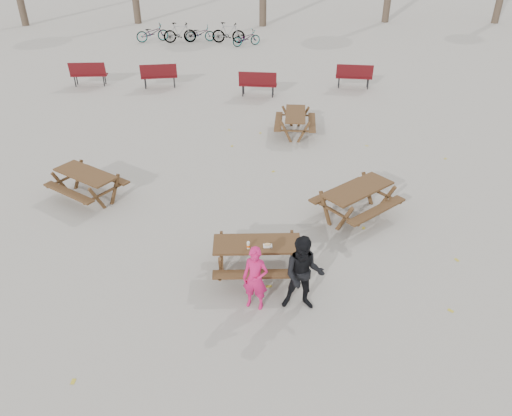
{
  "coord_description": "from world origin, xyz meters",
  "views": [
    {
      "loc": [
        -0.23,
        -8.28,
        6.73
      ],
      "look_at": [
        0.0,
        1.0,
        1.0
      ],
      "focal_mm": 35.0,
      "sensor_mm": 36.0,
      "label": 1
    }
  ],
  "objects_px": {
    "child": "(255,278)",
    "picnic_table_east": "(357,202)",
    "adult": "(304,274)",
    "main_picnic_table": "(257,250)",
    "food_tray": "(268,246)",
    "picnic_table_far": "(295,124)",
    "picnic_table_north": "(87,185)",
    "soda_bottle": "(248,245)"
  },
  "relations": [
    {
      "from": "soda_bottle",
      "to": "picnic_table_north",
      "type": "bearing_deg",
      "value": 140.72
    },
    {
      "from": "child",
      "to": "adult",
      "type": "relative_size",
      "value": 0.85
    },
    {
      "from": "main_picnic_table",
      "to": "food_tray",
      "type": "bearing_deg",
      "value": -31.78
    },
    {
      "from": "main_picnic_table",
      "to": "picnic_table_east",
      "type": "relative_size",
      "value": 0.96
    },
    {
      "from": "main_picnic_table",
      "to": "child",
      "type": "height_order",
      "value": "child"
    },
    {
      "from": "soda_bottle",
      "to": "picnic_table_north",
      "type": "distance_m",
      "value": 5.42
    },
    {
      "from": "child",
      "to": "adult",
      "type": "distance_m",
      "value": 0.91
    },
    {
      "from": "child",
      "to": "picnic_table_east",
      "type": "bearing_deg",
      "value": 69.57
    },
    {
      "from": "main_picnic_table",
      "to": "picnic_table_east",
      "type": "height_order",
      "value": "picnic_table_east"
    },
    {
      "from": "picnic_table_east",
      "to": "picnic_table_north",
      "type": "relative_size",
      "value": 1.07
    },
    {
      "from": "soda_bottle",
      "to": "child",
      "type": "distance_m",
      "value": 0.85
    },
    {
      "from": "food_tray",
      "to": "child",
      "type": "relative_size",
      "value": 0.13
    },
    {
      "from": "picnic_table_north",
      "to": "main_picnic_table",
      "type": "bearing_deg",
      "value": -0.49
    },
    {
      "from": "adult",
      "to": "child",
      "type": "bearing_deg",
      "value": -177.39
    },
    {
      "from": "main_picnic_table",
      "to": "picnic_table_north",
      "type": "distance_m",
      "value": 5.44
    },
    {
      "from": "main_picnic_table",
      "to": "adult",
      "type": "height_order",
      "value": "adult"
    },
    {
      "from": "child",
      "to": "picnic_table_far",
      "type": "relative_size",
      "value": 0.81
    },
    {
      "from": "picnic_table_north",
      "to": "soda_bottle",
      "type": "bearing_deg",
      "value": -3.16
    },
    {
      "from": "food_tray",
      "to": "adult",
      "type": "relative_size",
      "value": 0.11
    },
    {
      "from": "food_tray",
      "to": "picnic_table_far",
      "type": "distance_m",
      "value": 7.64
    },
    {
      "from": "soda_bottle",
      "to": "adult",
      "type": "relative_size",
      "value": 0.11
    },
    {
      "from": "soda_bottle",
      "to": "picnic_table_far",
      "type": "height_order",
      "value": "soda_bottle"
    },
    {
      "from": "main_picnic_table",
      "to": "adult",
      "type": "distance_m",
      "value": 1.36
    },
    {
      "from": "picnic_table_east",
      "to": "picnic_table_north",
      "type": "bearing_deg",
      "value": 133.36
    },
    {
      "from": "main_picnic_table",
      "to": "adult",
      "type": "xyz_separation_m",
      "value": [
        0.84,
        -1.05,
        0.21
      ]
    },
    {
      "from": "soda_bottle",
      "to": "adult",
      "type": "distance_m",
      "value": 1.34
    },
    {
      "from": "main_picnic_table",
      "to": "child",
      "type": "distance_m",
      "value": 1.01
    },
    {
      "from": "child",
      "to": "main_picnic_table",
      "type": "bearing_deg",
      "value": 105.05
    },
    {
      "from": "picnic_table_far",
      "to": "soda_bottle",
      "type": "bearing_deg",
      "value": 173.66
    },
    {
      "from": "child",
      "to": "adult",
      "type": "bearing_deg",
      "value": 15.52
    },
    {
      "from": "adult",
      "to": "picnic_table_east",
      "type": "relative_size",
      "value": 0.86
    },
    {
      "from": "main_picnic_table",
      "to": "child",
      "type": "relative_size",
      "value": 1.32
    },
    {
      "from": "main_picnic_table",
      "to": "picnic_table_far",
      "type": "bearing_deg",
      "value": 78.77
    },
    {
      "from": "adult",
      "to": "picnic_table_north",
      "type": "bearing_deg",
      "value": 146.09
    },
    {
      "from": "food_tray",
      "to": "picnic_table_north",
      "type": "xyz_separation_m",
      "value": [
        -4.57,
        3.37,
        -0.42
      ]
    },
    {
      "from": "picnic_table_far",
      "to": "adult",
      "type": "bearing_deg",
      "value": -178.31
    },
    {
      "from": "picnic_table_east",
      "to": "adult",
      "type": "bearing_deg",
      "value": -155.2
    },
    {
      "from": "food_tray",
      "to": "picnic_table_far",
      "type": "xyz_separation_m",
      "value": [
        1.26,
        7.52,
        -0.43
      ]
    },
    {
      "from": "child",
      "to": "adult",
      "type": "height_order",
      "value": "adult"
    },
    {
      "from": "soda_bottle",
      "to": "picnic_table_far",
      "type": "bearing_deg",
      "value": 77.69
    },
    {
      "from": "picnic_table_east",
      "to": "soda_bottle",
      "type": "bearing_deg",
      "value": -176.66
    },
    {
      "from": "soda_bottle",
      "to": "picnic_table_east",
      "type": "distance_m",
      "value": 3.6
    }
  ]
}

